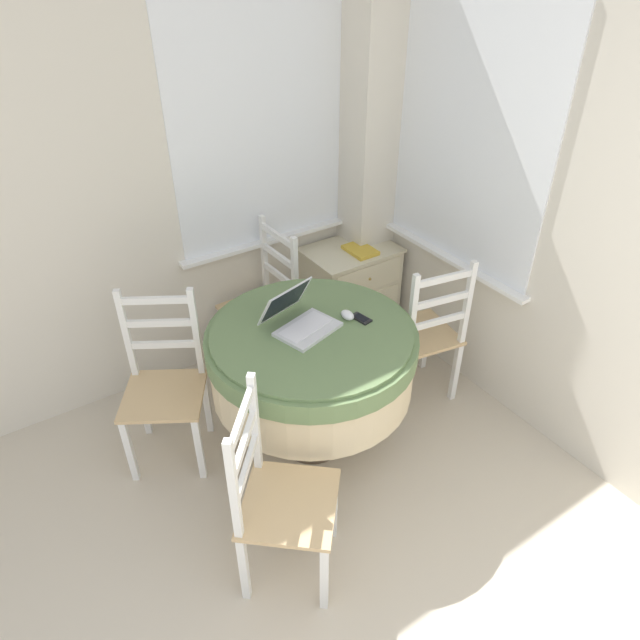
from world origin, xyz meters
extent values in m
cube|color=beige|center=(-0.14, 3.13, 1.27)|extent=(4.13, 0.06, 2.55)
cube|color=white|center=(1.10, 3.10, 1.49)|extent=(1.10, 0.01, 1.42)
cube|color=white|center=(1.10, 3.07, 0.77)|extent=(1.18, 0.07, 0.02)
cube|color=white|center=(1.92, 2.27, 1.49)|extent=(0.01, 1.10, 1.42)
cube|color=white|center=(1.89, 2.27, 0.77)|extent=(0.07, 1.18, 0.02)
cube|color=beige|center=(1.79, 2.96, 1.27)|extent=(0.28, 0.28, 2.55)
cylinder|color=#4C3D2D|center=(0.79, 2.09, 0.01)|extent=(0.36, 0.36, 0.03)
cylinder|color=#4C3D2D|center=(0.79, 2.09, 0.39)|extent=(0.11, 0.11, 0.72)
cylinder|color=beige|center=(0.79, 2.09, 0.58)|extent=(1.04, 1.04, 0.34)
cylinder|color=#607A4C|center=(0.79, 2.09, 0.70)|extent=(1.07, 1.07, 0.10)
cylinder|color=#607A4C|center=(0.79, 2.09, 0.76)|extent=(1.01, 1.01, 0.02)
cube|color=silver|center=(0.78, 2.10, 0.78)|extent=(0.34, 0.28, 0.02)
cube|color=silver|center=(0.77, 2.11, 0.79)|extent=(0.29, 0.19, 0.00)
cube|color=silver|center=(0.73, 2.24, 0.88)|extent=(0.32, 0.18, 0.19)
cube|color=black|center=(0.74, 2.24, 0.88)|extent=(0.28, 0.16, 0.16)
ellipsoid|color=white|center=(1.00, 2.08, 0.79)|extent=(0.05, 0.08, 0.04)
cube|color=black|center=(1.06, 2.03, 0.78)|extent=(0.07, 0.12, 0.01)
cube|color=black|center=(1.06, 2.03, 0.78)|extent=(0.06, 0.08, 0.00)
cube|color=tan|center=(0.88, 2.85, 0.43)|extent=(0.41, 0.42, 0.02)
cube|color=white|center=(0.70, 3.02, 0.21)|extent=(0.04, 0.04, 0.42)
cube|color=white|center=(0.72, 2.67, 0.21)|extent=(0.04, 0.04, 0.42)
cube|color=white|center=(1.04, 3.04, 0.21)|extent=(0.04, 0.04, 0.42)
cube|color=white|center=(1.06, 2.68, 0.21)|extent=(0.04, 0.04, 0.42)
cube|color=white|center=(1.04, 3.04, 0.70)|extent=(0.03, 0.03, 0.52)
cube|color=white|center=(1.06, 2.68, 0.70)|extent=(0.03, 0.03, 0.52)
cube|color=white|center=(1.05, 2.86, 0.90)|extent=(0.04, 0.35, 0.04)
cube|color=white|center=(1.05, 2.86, 0.76)|extent=(0.04, 0.35, 0.04)
cube|color=white|center=(1.05, 2.86, 0.63)|extent=(0.04, 0.35, 0.04)
cube|color=tan|center=(1.56, 2.11, 0.43)|extent=(0.47, 0.46, 0.02)
cube|color=white|center=(1.76, 2.25, 0.21)|extent=(0.04, 0.04, 0.42)
cube|color=white|center=(1.41, 2.31, 0.21)|extent=(0.04, 0.04, 0.42)
cube|color=white|center=(1.70, 1.91, 0.21)|extent=(0.04, 0.04, 0.42)
cube|color=white|center=(1.36, 1.98, 0.21)|extent=(0.04, 0.04, 0.42)
cube|color=white|center=(1.70, 1.91, 0.70)|extent=(0.04, 0.04, 0.52)
cube|color=white|center=(1.36, 1.98, 0.70)|extent=(0.04, 0.04, 0.52)
cube|color=white|center=(1.53, 1.95, 0.90)|extent=(0.35, 0.08, 0.04)
cube|color=white|center=(1.53, 1.95, 0.76)|extent=(0.35, 0.08, 0.04)
cube|color=white|center=(1.53, 1.95, 0.63)|extent=(0.35, 0.08, 0.04)
cube|color=tan|center=(0.30, 1.50, 0.43)|extent=(0.56, 0.56, 0.02)
cube|color=white|center=(0.31, 1.26, 0.21)|extent=(0.05, 0.05, 0.42)
cube|color=white|center=(0.54, 1.52, 0.21)|extent=(0.05, 0.05, 0.42)
cube|color=white|center=(0.06, 1.48, 0.21)|extent=(0.05, 0.05, 0.42)
cube|color=white|center=(0.29, 1.74, 0.21)|extent=(0.05, 0.05, 0.42)
cube|color=white|center=(0.06, 1.48, 0.70)|extent=(0.05, 0.05, 0.52)
cube|color=white|center=(0.29, 1.74, 0.70)|extent=(0.05, 0.05, 0.52)
cube|color=white|center=(0.17, 1.61, 0.90)|extent=(0.25, 0.28, 0.04)
cube|color=white|center=(0.17, 1.61, 0.76)|extent=(0.25, 0.28, 0.04)
cube|color=white|center=(0.17, 1.61, 0.63)|extent=(0.25, 0.28, 0.04)
cube|color=tan|center=(0.10, 2.43, 0.43)|extent=(0.55, 0.54, 0.02)
cube|color=white|center=(-0.13, 2.38, 0.21)|extent=(0.05, 0.05, 0.42)
cube|color=white|center=(0.17, 2.20, 0.21)|extent=(0.05, 0.05, 0.42)
cube|color=white|center=(0.04, 2.67, 0.21)|extent=(0.05, 0.05, 0.42)
cube|color=white|center=(0.34, 2.49, 0.21)|extent=(0.05, 0.05, 0.42)
cube|color=white|center=(0.04, 2.67, 0.70)|extent=(0.04, 0.04, 0.52)
cube|color=white|center=(0.34, 2.49, 0.70)|extent=(0.04, 0.04, 0.52)
cube|color=white|center=(0.19, 2.58, 0.90)|extent=(0.31, 0.20, 0.04)
cube|color=white|center=(0.19, 2.58, 0.76)|extent=(0.31, 0.20, 0.04)
cube|color=white|center=(0.19, 2.58, 0.63)|extent=(0.31, 0.20, 0.04)
cube|color=beige|center=(1.60, 2.86, 0.32)|extent=(0.58, 0.41, 0.64)
cube|color=beige|center=(1.60, 2.86, 0.65)|extent=(0.60, 0.43, 0.02)
cube|color=beige|center=(1.60, 2.65, 0.53)|extent=(0.51, 0.01, 0.18)
sphere|color=olive|center=(1.60, 2.64, 0.53)|extent=(0.02, 0.02, 0.02)
cube|color=beige|center=(1.60, 2.65, 0.32)|extent=(0.51, 0.01, 0.18)
sphere|color=olive|center=(1.60, 2.64, 0.32)|extent=(0.02, 0.02, 0.02)
cube|color=beige|center=(1.60, 2.65, 0.11)|extent=(0.51, 0.01, 0.18)
sphere|color=olive|center=(1.60, 2.64, 0.11)|extent=(0.02, 0.02, 0.02)
cube|color=gold|center=(1.63, 2.79, 0.67)|extent=(0.16, 0.22, 0.02)
camera|label=1|loc=(-0.43, 0.16, 2.41)|focal=32.00mm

